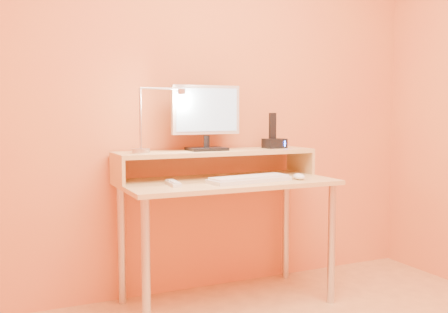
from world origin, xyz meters
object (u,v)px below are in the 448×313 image
lamp_base (141,151)px  keyboard (249,180)px  phone_dock (274,143)px  monitor_panel (206,110)px  mouse (299,176)px  remote_control (173,184)px

lamp_base → keyboard: 0.62m
phone_dock → keyboard: phone_dock is taller
monitor_panel → mouse: 0.66m
monitor_panel → keyboard: 0.50m
keyboard → mouse: (0.30, -0.04, 0.01)m
phone_dock → keyboard: (-0.32, -0.27, -0.18)m
lamp_base → mouse: lamp_base is taller
mouse → monitor_panel: bearing=155.0°
mouse → lamp_base: bearing=172.4°
mouse → remote_control: 0.73m
monitor_panel → mouse: (0.44, -0.32, -0.38)m
phone_dock → remote_control: bearing=-168.0°
monitor_panel → phone_dock: monitor_panel is taller
keyboard → remote_control: keyboard is taller
lamp_base → phone_dock: (0.86, 0.03, 0.02)m
phone_dock → mouse: size_ratio=1.25×
lamp_base → mouse: (0.85, -0.28, -0.15)m
phone_dock → mouse: 0.35m
lamp_base → mouse: bearing=-18.0°
monitor_panel → remote_control: bearing=-140.9°
monitor_panel → phone_dock: bearing=-1.2°
lamp_base → phone_dock: size_ratio=0.77×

